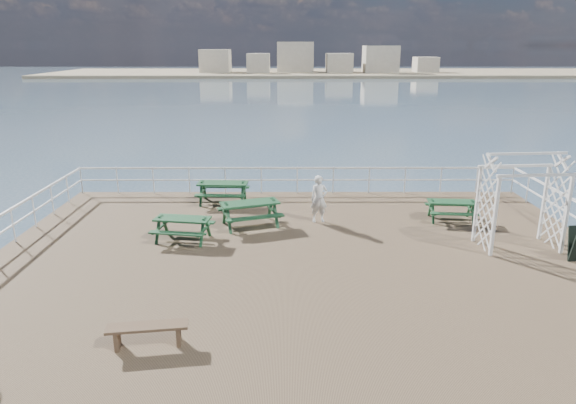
% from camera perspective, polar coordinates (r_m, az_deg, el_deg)
% --- Properties ---
extents(ground, '(18.00, 14.00, 0.30)m').
position_cam_1_polar(ground, '(14.77, 1.55, -6.87)').
color(ground, brown).
rests_on(ground, ground).
extents(sea_backdrop, '(300.00, 300.00, 9.20)m').
position_cam_1_polar(sea_backdrop, '(148.27, 5.02, 14.49)').
color(sea_backdrop, '#3E5368').
rests_on(sea_backdrop, ground).
extents(railing, '(17.77, 13.76, 1.10)m').
position_cam_1_polar(railing, '(16.82, 1.09, -0.13)').
color(railing, silver).
rests_on(railing, ground).
extents(picnic_table_a, '(1.97, 1.62, 0.92)m').
position_cam_1_polar(picnic_table_a, '(19.83, -7.26, 1.54)').
color(picnic_table_a, '#163E21').
rests_on(picnic_table_a, ground).
extents(picnic_table_b, '(2.32, 2.09, 0.94)m').
position_cam_1_polar(picnic_table_b, '(17.21, -4.24, -0.74)').
color(picnic_table_b, '#163E21').
rests_on(picnic_table_b, ground).
extents(picnic_table_c, '(1.72, 1.43, 0.78)m').
position_cam_1_polar(picnic_table_c, '(18.60, 17.74, -0.47)').
color(picnic_table_c, '#163E21').
rests_on(picnic_table_c, ground).
extents(picnic_table_d, '(1.90, 1.62, 0.83)m').
position_cam_1_polar(picnic_table_d, '(16.24, -11.62, -2.41)').
color(picnic_table_d, '#163E21').
rests_on(picnic_table_d, ground).
extents(flat_bench_near, '(1.65, 0.60, 0.46)m').
position_cam_1_polar(flat_bench_near, '(10.99, -15.34, -13.59)').
color(flat_bench_near, brown).
rests_on(flat_bench_near, ground).
extents(trellis_arbor, '(2.42, 1.43, 2.90)m').
position_cam_1_polar(trellis_arbor, '(16.63, 24.46, -0.41)').
color(trellis_arbor, silver).
rests_on(trellis_arbor, ground).
extents(person, '(0.66, 0.51, 1.62)m').
position_cam_1_polar(person, '(17.53, 3.48, 0.35)').
color(person, silver).
rests_on(person, ground).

